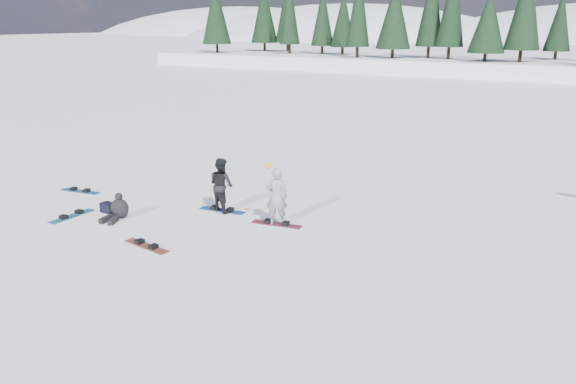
% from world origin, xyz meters
% --- Properties ---
extents(ground, '(420.00, 420.00, 0.00)m').
position_xyz_m(ground, '(0.00, 0.00, 0.00)').
color(ground, white).
rests_on(ground, ground).
extents(alpine_backdrop, '(412.50, 227.00, 53.20)m').
position_xyz_m(alpine_backdrop, '(-11.72, 189.16, -13.97)').
color(alpine_backdrop, white).
rests_on(alpine_backdrop, ground).
extents(snowboarder_woman, '(0.74, 0.67, 1.85)m').
position_xyz_m(snowboarder_woman, '(0.74, 1.69, 0.87)').
color(snowboarder_woman, '#9B9CA0').
rests_on(snowboarder_woman, ground).
extents(snowboarder_man, '(0.95, 0.82, 1.69)m').
position_xyz_m(snowboarder_man, '(-1.35, 1.94, 0.84)').
color(snowboarder_man, black).
rests_on(snowboarder_man, ground).
extents(seated_rider, '(0.66, 0.99, 0.78)m').
position_xyz_m(seated_rider, '(-3.63, -0.12, 0.30)').
color(seated_rider, black).
rests_on(seated_rider, ground).
extents(gear_bag, '(0.47, 0.33, 0.30)m').
position_xyz_m(gear_bag, '(-4.33, 0.13, 0.15)').
color(gear_bag, black).
rests_on(gear_bag, ground).
extents(snowboard_woman, '(1.52, 0.49, 0.03)m').
position_xyz_m(snowboard_woman, '(0.75, 1.69, 0.01)').
color(snowboard_woman, maroon).
rests_on(snowboard_woman, ground).
extents(snowboard_man, '(1.52, 0.43, 0.03)m').
position_xyz_m(snowboard_man, '(-1.35, 1.94, 0.01)').
color(snowboard_man, '#1B4499').
rests_on(snowboard_man, ground).
extents(snowboard_loose_b, '(1.53, 0.51, 0.03)m').
position_xyz_m(snowboard_loose_b, '(-1.39, -1.38, 0.01)').
color(snowboard_loose_b, '#964120').
rests_on(snowboard_loose_b, ground).
extents(snowboard_loose_a, '(0.32, 1.51, 0.03)m').
position_xyz_m(snowboard_loose_a, '(-5.00, -0.71, 0.01)').
color(snowboard_loose_a, teal).
rests_on(snowboard_loose_a, ground).
extents(snowboard_loose_c, '(1.52, 0.49, 0.03)m').
position_xyz_m(snowboard_loose_c, '(-6.82, 1.21, 0.01)').
color(snowboard_loose_c, '#1D609F').
rests_on(snowboard_loose_c, ground).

